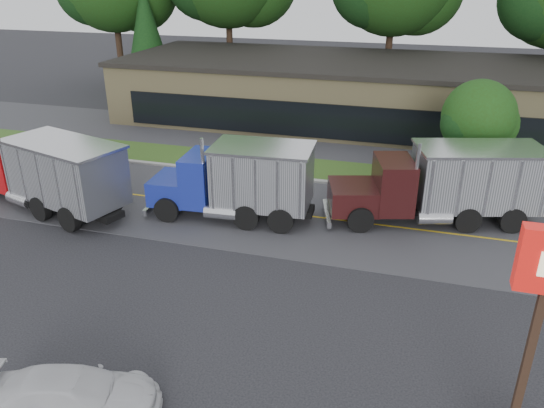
% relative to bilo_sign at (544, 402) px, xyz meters
% --- Properties ---
extents(ground, '(140.00, 140.00, 0.00)m').
position_rel_bilo_sign_xyz_m(ground, '(-10.50, 2.50, -2.02)').
color(ground, '#36363B').
rests_on(ground, ground).
extents(road, '(60.00, 8.00, 0.02)m').
position_rel_bilo_sign_xyz_m(road, '(-10.50, 11.50, -2.02)').
color(road, '#4D4D51').
rests_on(road, ground).
extents(center_line, '(60.00, 0.12, 0.01)m').
position_rel_bilo_sign_xyz_m(center_line, '(-10.50, 11.50, -2.02)').
color(center_line, gold).
rests_on(center_line, ground).
extents(curb, '(60.00, 0.30, 0.12)m').
position_rel_bilo_sign_xyz_m(curb, '(-10.50, 15.70, -2.02)').
color(curb, '#9E9E99').
rests_on(curb, ground).
extents(grass_verge, '(60.00, 3.40, 0.03)m').
position_rel_bilo_sign_xyz_m(grass_verge, '(-10.50, 17.50, -2.02)').
color(grass_verge, '#2A4E1A').
rests_on(grass_verge, ground).
extents(far_parking, '(60.00, 7.00, 0.02)m').
position_rel_bilo_sign_xyz_m(far_parking, '(-10.50, 22.50, -2.02)').
color(far_parking, '#4D4D51').
rests_on(far_parking, ground).
extents(strip_mall, '(32.00, 12.00, 4.00)m').
position_rel_bilo_sign_xyz_m(strip_mall, '(-8.50, 28.50, -0.02)').
color(strip_mall, tan).
rests_on(strip_mall, ground).
extents(bilo_sign, '(2.20, 1.90, 5.95)m').
position_rel_bilo_sign_xyz_m(bilo_sign, '(0.00, 0.00, 0.00)').
color(bilo_sign, '#6B6054').
rests_on(bilo_sign, ground).
extents(evergreen_left, '(4.13, 4.13, 9.38)m').
position_rel_bilo_sign_xyz_m(evergreen_left, '(-26.50, 32.50, 3.13)').
color(evergreen_left, '#382619').
rests_on(evergreen_left, ground).
extents(tree_verge, '(3.77, 3.55, 5.38)m').
position_rel_bilo_sign_xyz_m(tree_verge, '(-0.44, 17.54, 1.39)').
color(tree_verge, '#382619').
rests_on(tree_verge, ground).
extents(dump_truck_red, '(9.56, 5.01, 3.36)m').
position_rel_bilo_sign_xyz_m(dump_truck_red, '(-19.07, 9.12, -0.21)').
color(dump_truck_red, black).
rests_on(dump_truck_red, ground).
extents(dump_truck_blue, '(7.33, 3.10, 3.36)m').
position_rel_bilo_sign_xyz_m(dump_truck_blue, '(-10.42, 10.63, -0.22)').
color(dump_truck_blue, black).
rests_on(dump_truck_blue, ground).
extents(dump_truck_maroon, '(9.22, 4.81, 3.36)m').
position_rel_bilo_sign_xyz_m(dump_truck_maroon, '(-1.78, 12.78, -0.21)').
color(dump_truck_maroon, black).
rests_on(dump_truck_maroon, ground).
extents(rally_car, '(4.59, 2.87, 1.24)m').
position_rel_bilo_sign_xyz_m(rally_car, '(-10.54, -1.42, -1.40)').
color(rally_car, silver).
rests_on(rally_car, ground).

